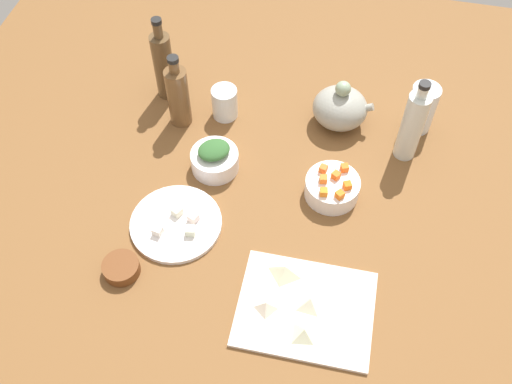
{
  "coord_description": "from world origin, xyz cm",
  "views": [
    {
      "loc": [
        18.45,
        -81.94,
        123.3
      ],
      "look_at": [
        0.0,
        0.0,
        8.0
      ],
      "focal_mm": 41.23,
      "sensor_mm": 36.0,
      "label": 1
    }
  ],
  "objects_px": {
    "bowl_small_side": "(121,268)",
    "drinking_glass_0": "(225,103)",
    "plate_tofu": "(176,223)",
    "bowl_carrots": "(332,188)",
    "bowl_greens": "(215,161)",
    "bottle_2": "(163,64)",
    "drinking_glass_1": "(421,108)",
    "teapot": "(340,108)",
    "bottle_1": "(412,125)",
    "cutting_board": "(305,309)",
    "bottle_0": "(178,95)"
  },
  "relations": [
    {
      "from": "teapot",
      "to": "bottle_2",
      "type": "distance_m",
      "value": 0.5
    },
    {
      "from": "bottle_0",
      "to": "bowl_greens",
      "type": "bearing_deg",
      "value": -46.36
    },
    {
      "from": "drinking_glass_0",
      "to": "plate_tofu",
      "type": "bearing_deg",
      "value": -93.67
    },
    {
      "from": "bowl_carrots",
      "to": "drinking_glass_1",
      "type": "distance_m",
      "value": 0.34
    },
    {
      "from": "cutting_board",
      "to": "drinking_glass_0",
      "type": "distance_m",
      "value": 0.62
    },
    {
      "from": "drinking_glass_1",
      "to": "teapot",
      "type": "bearing_deg",
      "value": -171.42
    },
    {
      "from": "drinking_glass_1",
      "to": "bowl_greens",
      "type": "bearing_deg",
      "value": -152.48
    },
    {
      "from": "drinking_glass_0",
      "to": "bowl_carrots",
      "type": "bearing_deg",
      "value": -32.38
    },
    {
      "from": "bottle_2",
      "to": "drinking_glass_1",
      "type": "xyz_separation_m",
      "value": [
        0.71,
        0.03,
        -0.04
      ]
    },
    {
      "from": "bottle_0",
      "to": "bottle_2",
      "type": "height_order",
      "value": "bottle_2"
    },
    {
      "from": "bottle_1",
      "to": "drinking_glass_1",
      "type": "bearing_deg",
      "value": 76.33
    },
    {
      "from": "bowl_greens",
      "to": "bowl_carrots",
      "type": "height_order",
      "value": "bowl_greens"
    },
    {
      "from": "bottle_2",
      "to": "teapot",
      "type": "bearing_deg",
      "value": -0.62
    },
    {
      "from": "bowl_small_side",
      "to": "plate_tofu",
      "type": "bearing_deg",
      "value": 60.72
    },
    {
      "from": "plate_tofu",
      "to": "bowl_small_side",
      "type": "relative_size",
      "value": 2.62
    },
    {
      "from": "bowl_carrots",
      "to": "drinking_glass_1",
      "type": "height_order",
      "value": "drinking_glass_1"
    },
    {
      "from": "drinking_glass_0",
      "to": "drinking_glass_1",
      "type": "xyz_separation_m",
      "value": [
        0.52,
        0.07,
        0.02
      ]
    },
    {
      "from": "bottle_2",
      "to": "bowl_carrots",
      "type": "bearing_deg",
      "value": -26.42
    },
    {
      "from": "plate_tofu",
      "to": "bowl_carrots",
      "type": "distance_m",
      "value": 0.4
    },
    {
      "from": "bowl_greens",
      "to": "drinking_glass_1",
      "type": "distance_m",
      "value": 0.57
    },
    {
      "from": "bottle_1",
      "to": "drinking_glass_1",
      "type": "height_order",
      "value": "bottle_1"
    },
    {
      "from": "bottle_1",
      "to": "cutting_board",
      "type": "bearing_deg",
      "value": -109.51
    },
    {
      "from": "teapot",
      "to": "bottle_1",
      "type": "height_order",
      "value": "bottle_1"
    },
    {
      "from": "plate_tofu",
      "to": "bowl_greens",
      "type": "relative_size",
      "value": 1.81
    },
    {
      "from": "bottle_2",
      "to": "drinking_glass_0",
      "type": "xyz_separation_m",
      "value": [
        0.18,
        -0.05,
        -0.06
      ]
    },
    {
      "from": "bowl_small_side",
      "to": "bottle_1",
      "type": "xyz_separation_m",
      "value": [
        0.61,
        0.5,
        0.09
      ]
    },
    {
      "from": "bottle_2",
      "to": "drinking_glass_1",
      "type": "height_order",
      "value": "bottle_2"
    },
    {
      "from": "bowl_greens",
      "to": "teapot",
      "type": "height_order",
      "value": "teapot"
    },
    {
      "from": "bowl_small_side",
      "to": "bottle_0",
      "type": "height_order",
      "value": "bottle_0"
    },
    {
      "from": "plate_tofu",
      "to": "bowl_carrots",
      "type": "height_order",
      "value": "bowl_carrots"
    },
    {
      "from": "bowl_greens",
      "to": "teapot",
      "type": "relative_size",
      "value": 0.75
    },
    {
      "from": "bowl_greens",
      "to": "bowl_small_side",
      "type": "distance_m",
      "value": 0.37
    },
    {
      "from": "plate_tofu",
      "to": "bowl_small_side",
      "type": "distance_m",
      "value": 0.17
    },
    {
      "from": "cutting_board",
      "to": "bowl_small_side",
      "type": "height_order",
      "value": "bowl_small_side"
    },
    {
      "from": "bowl_small_side",
      "to": "bottle_0",
      "type": "distance_m",
      "value": 0.49
    },
    {
      "from": "cutting_board",
      "to": "plate_tofu",
      "type": "height_order",
      "value": "plate_tofu"
    },
    {
      "from": "plate_tofu",
      "to": "bottle_2",
      "type": "distance_m",
      "value": 0.47
    },
    {
      "from": "drinking_glass_1",
      "to": "cutting_board",
      "type": "bearing_deg",
      "value": -108.53
    },
    {
      "from": "plate_tofu",
      "to": "bottle_2",
      "type": "height_order",
      "value": "bottle_2"
    },
    {
      "from": "plate_tofu",
      "to": "teapot",
      "type": "xyz_separation_m",
      "value": [
        0.34,
        0.42,
        0.05
      ]
    },
    {
      "from": "bowl_small_side",
      "to": "drinking_glass_0",
      "type": "bearing_deg",
      "value": 78.52
    },
    {
      "from": "teapot",
      "to": "bottle_1",
      "type": "xyz_separation_m",
      "value": [
        0.19,
        -0.07,
        0.05
      ]
    },
    {
      "from": "bowl_greens",
      "to": "drinking_glass_0",
      "type": "bearing_deg",
      "value": 96.62
    },
    {
      "from": "bottle_0",
      "to": "bottle_2",
      "type": "bearing_deg",
      "value": 126.61
    },
    {
      "from": "bowl_small_side",
      "to": "bottle_2",
      "type": "relative_size",
      "value": 0.33
    },
    {
      "from": "bowl_greens",
      "to": "bottle_2",
      "type": "relative_size",
      "value": 0.48
    },
    {
      "from": "bowl_small_side",
      "to": "bottle_1",
      "type": "relative_size",
      "value": 0.34
    },
    {
      "from": "cutting_board",
      "to": "drinking_glass_0",
      "type": "height_order",
      "value": "drinking_glass_0"
    },
    {
      "from": "bowl_greens",
      "to": "plate_tofu",
      "type": "bearing_deg",
      "value": -103.51
    },
    {
      "from": "bowl_carrots",
      "to": "drinking_glass_0",
      "type": "distance_m",
      "value": 0.39
    }
  ]
}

